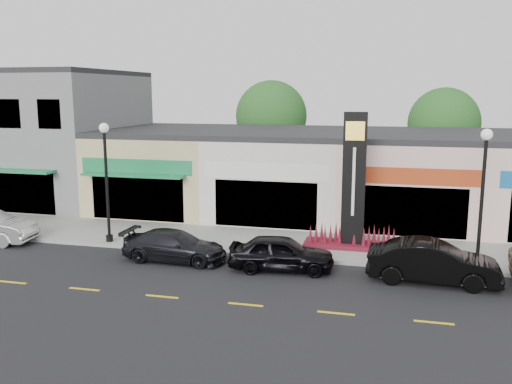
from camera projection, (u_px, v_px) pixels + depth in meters
ground at (265, 275)px, 20.92m from camera, size 120.00×120.00×0.00m
sidewalk at (286, 243)px, 25.06m from camera, size 52.00×4.30×0.15m
curb at (276, 258)px, 22.91m from camera, size 52.00×0.20×0.15m
building_grey_2story at (36, 136)px, 35.33m from camera, size 12.00×10.95×8.30m
shop_beige at (173, 167)px, 33.41m from camera, size 7.00×10.85×4.80m
shop_cream at (284, 171)px, 31.78m from camera, size 7.00×10.01×4.80m
shop_pink_w at (407, 175)px, 30.15m from camera, size 7.00×10.01×4.80m
tree_rear_west at (271, 116)px, 39.52m from camera, size 5.20×5.20×7.83m
tree_rear_mid at (444, 123)px, 36.77m from camera, size 4.80×4.80×7.29m
lamp_west_near at (106, 170)px, 24.54m from camera, size 0.44×0.44×5.47m
lamp_east_near at (483, 185)px, 20.80m from camera, size 0.44×0.44×5.47m
pylon_sign at (353, 201)px, 23.81m from camera, size 4.20×1.30×6.00m
car_dark_sedan at (175, 246)px, 22.65m from camera, size 1.91×4.46×1.28m
car_black_sedan at (281, 253)px, 21.41m from camera, size 2.09×4.30×1.41m
car_black_conv at (433, 262)px, 20.02m from camera, size 1.89×4.83×1.57m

